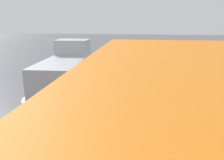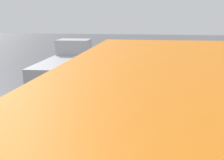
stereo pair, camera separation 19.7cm
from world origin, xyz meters
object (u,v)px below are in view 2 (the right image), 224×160
(shopping_cart_vendor, at_px, (125,88))
(pedestrian_black_side, at_px, (126,61))
(cargo_van_parked_right, at_px, (67,69))
(pedestrian_pink_side, at_px, (155,65))
(hand_dolly_boxes, at_px, (106,79))
(pedestrian_white_side, at_px, (118,72))

(shopping_cart_vendor, height_order, pedestrian_black_side, pedestrian_black_side)
(cargo_van_parked_right, bearing_deg, pedestrian_pink_side, 178.79)
(cargo_van_parked_right, relative_size, pedestrian_pink_side, 2.52)
(shopping_cart_vendor, bearing_deg, hand_dolly_boxes, -23.14)
(cargo_van_parked_right, xyz_separation_m, pedestrian_black_side, (-3.13, -0.60, 0.39))
(shopping_cart_vendor, distance_m, pedestrian_white_side, 1.38)
(pedestrian_black_side, bearing_deg, shopping_cart_vendor, 92.36)
(cargo_van_parked_right, relative_size, hand_dolly_boxes, 3.48)
(shopping_cart_vendor, bearing_deg, pedestrian_pink_side, -149.92)
(cargo_van_parked_right, relative_size, pedestrian_black_side, 2.52)
(cargo_van_parked_right, height_order, pedestrian_black_side, cargo_van_parked_right)
(pedestrian_pink_side, xyz_separation_m, pedestrian_black_side, (1.49, -0.70, 0.00))
(hand_dolly_boxes, distance_m, pedestrian_white_side, 1.73)
(pedestrian_pink_side, distance_m, pedestrian_white_side, 2.39)
(shopping_cart_vendor, distance_m, hand_dolly_boxes, 1.13)
(hand_dolly_boxes, height_order, pedestrian_white_side, pedestrian_white_side)
(cargo_van_parked_right, distance_m, pedestrian_white_side, 3.53)
(pedestrian_white_side, bearing_deg, pedestrian_pink_side, -133.00)
(pedestrian_black_side, relative_size, pedestrian_white_side, 1.00)
(cargo_van_parked_right, bearing_deg, pedestrian_black_side, -169.14)
(cargo_van_parked_right, relative_size, pedestrian_white_side, 2.52)
(pedestrian_pink_side, bearing_deg, pedestrian_white_side, 47.00)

